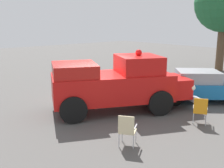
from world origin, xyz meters
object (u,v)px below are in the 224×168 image
Objects in this scene: lawn_chair_by_car at (127,128)px; spectator_standing at (124,71)px; classic_hot_rod at (204,86)px; lawn_chair_spare at (200,109)px; vintage_fire_truck at (117,83)px.

spectator_standing reaches higher than lawn_chair_by_car.
lawn_chair_spare is (-1.57, 2.88, -0.16)m from classic_hot_rod.
classic_hot_rod is 3.28m from lawn_chair_spare.
spectator_standing is (2.88, -3.08, -0.23)m from vintage_fire_truck.
vintage_fire_truck is at bearing -36.96° from lawn_chair_by_car.
vintage_fire_truck is 6.17× the size of lawn_chair_spare.
lawn_chair_spare is at bearing 118.53° from classic_hot_rod.
classic_hot_rod is 6.30m from lawn_chair_by_car.
spectator_standing is at bearing -16.83° from lawn_chair_spare.
vintage_fire_truck is 3.50m from lawn_chair_by_car.
lawn_chair_spare is at bearing 163.17° from spectator_standing.
spectator_standing is (5.64, -5.15, 0.37)m from lawn_chair_by_car.
lawn_chair_spare is at bearing -158.69° from vintage_fire_truck.
classic_hot_rod is 2.64× the size of spectator_standing.
lawn_chair_by_car is 0.61× the size of spectator_standing.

